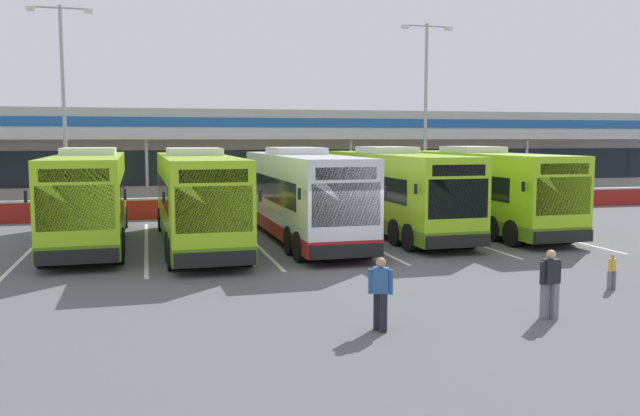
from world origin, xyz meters
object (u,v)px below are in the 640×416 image
Objects in this scene: coach_bus_centre at (301,197)px; lamp_post_west at (64,97)px; coach_bus_rightmost at (482,191)px; pedestrian_child at (612,270)px; pedestrian_in_dark_coat at (381,291)px; lamp_post_centre at (426,103)px; coach_bus_leftmost at (89,199)px; pedestrian_near_bin at (550,282)px; coach_bus_left_centre at (197,200)px; coach_bus_right_centre at (394,193)px.

coach_bus_centre is 1.11× the size of lamp_post_west.
pedestrian_child is at bearing -101.13° from coach_bus_rightmost.
pedestrian_in_dark_coat is 0.15× the size of lamp_post_centre.
lamp_post_west is (-8.96, 24.08, 5.42)m from pedestrian_in_dark_coat.
coach_bus_leftmost is at bearing -150.86° from lamp_post_centre.
lamp_post_centre is (1.78, 10.55, 4.50)m from coach_bus_rightmost.
coach_bus_centre is 8.70m from coach_bus_rightmost.
pedestrian_near_bin is (-3.43, -2.21, 0.33)m from pedestrian_child.
coach_bus_left_centre is (4.06, -1.47, 0.00)m from coach_bus_leftmost.
coach_bus_leftmost is at bearing 160.10° from coach_bus_left_centre.
coach_bus_leftmost is at bearing 140.76° from pedestrian_child.
coach_bus_left_centre reaches higher than pedestrian_near_bin.
coach_bus_centre is at bearing 4.78° from coach_bus_left_centre.
lamp_post_west is at bearing 110.40° from pedestrian_in_dark_coat.
pedestrian_child is at bearing -39.24° from coach_bus_leftmost.
coach_bus_centre is 4.50m from coach_bus_right_centre.
lamp_post_centre is (20.62, 0.43, 0.00)m from lamp_post_west.
coach_bus_centre reaches higher than pedestrian_in_dark_coat.
coach_bus_right_centre is 12.13× the size of pedestrian_child.
coach_bus_left_centre and coach_bus_centre have the same top height.
pedestrian_near_bin is at bearing -147.24° from pedestrian_child.
coach_bus_leftmost and coach_bus_left_centre have the same top height.
pedestrian_in_dark_coat is (2.99, -12.61, -0.91)m from coach_bus_left_centre.
coach_bus_left_centre reaches higher than pedestrian_in_dark_coat.
lamp_post_west is (-5.96, 11.48, 4.50)m from coach_bus_left_centre.
pedestrian_near_bin is 27.99m from lamp_post_west.
pedestrian_near_bin is at bearing -60.66° from coach_bus_left_centre.
pedestrian_child is at bearing -59.70° from coach_bus_centre.
lamp_post_west is at bearing 100.75° from coach_bus_leftmost.
coach_bus_centre is at bearing 120.30° from pedestrian_child.
coach_bus_right_centre is (8.62, 1.32, 0.00)m from coach_bus_left_centre.
coach_bus_rightmost is at bearing -0.39° from coach_bus_leftmost.
pedestrian_in_dark_coat is at bearing -63.37° from coach_bus_leftmost.
lamp_post_centre reaches higher than coach_bus_rightmost.
coach_bus_leftmost reaches higher than pedestrian_child.
coach_bus_rightmost is (12.88, 1.35, 0.00)m from coach_bus_left_centre.
pedestrian_near_bin is (7.12, -12.67, -0.91)m from coach_bus_left_centre.
coach_bus_left_centre is at bearing 119.34° from pedestrian_near_bin.
lamp_post_centre reaches higher than pedestrian_near_bin.
coach_bus_right_centre reaches higher than pedestrian_near_bin.
pedestrian_near_bin is (4.13, -0.06, 0.00)m from pedestrian_in_dark_coat.
coach_bus_leftmost is at bearing 128.35° from pedestrian_near_bin.
lamp_post_west reaches higher than pedestrian_child.
pedestrian_in_dark_coat is (-9.88, -13.96, -0.91)m from coach_bus_rightmost.
pedestrian_near_bin is at bearing -77.48° from coach_bus_centre.
lamp_post_centre is at bearing 72.95° from pedestrian_near_bin.
coach_bus_centre is at bearing -7.67° from coach_bus_leftmost.
pedestrian_in_dark_coat and pedestrian_near_bin have the same top height.
pedestrian_in_dark_coat is 0.15× the size of lamp_post_west.
coach_bus_leftmost is 12.13× the size of pedestrian_child.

